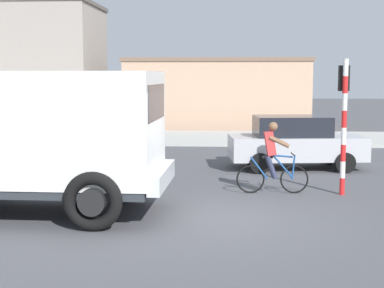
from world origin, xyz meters
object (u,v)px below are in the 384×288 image
(cyclist, at_px, (272,158))
(traffic_light_pole, at_px, (344,107))
(truck_foreground, at_px, (31,132))
(car_red_near, at_px, (295,142))
(car_white_mid, at_px, (13,132))

(cyclist, relative_size, traffic_light_pole, 0.54)
(truck_foreground, distance_m, cyclist, 5.62)
(truck_foreground, height_order, traffic_light_pole, traffic_light_pole)
(cyclist, bearing_deg, truck_foreground, -154.80)
(car_red_near, bearing_deg, truck_foreground, -134.29)
(traffic_light_pole, xyz_separation_m, car_white_mid, (-10.34, 6.16, -1.25))
(car_red_near, bearing_deg, cyclist, -104.16)
(car_white_mid, bearing_deg, cyclist, -35.43)
(traffic_light_pole, bearing_deg, cyclist, -179.29)
(car_white_mid, bearing_deg, car_red_near, -14.08)
(cyclist, height_order, car_white_mid, cyclist)
(truck_foreground, xyz_separation_m, car_red_near, (5.98, 6.13, -0.85))
(truck_foreground, xyz_separation_m, car_white_mid, (-3.65, 8.55, -0.85))
(truck_foreground, distance_m, car_white_mid, 9.34)
(car_red_near, relative_size, car_white_mid, 0.98)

